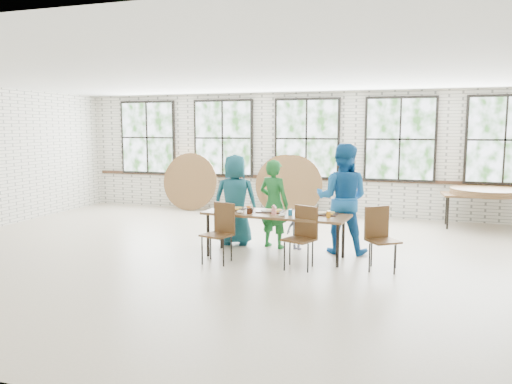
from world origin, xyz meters
TOP-DOWN VIEW (x-y plane):
  - room at (0.00, 4.44)m, footprint 12.00×12.00m
  - dining_table at (0.40, 0.19)m, footprint 2.46×1.01m
  - chair_near_left at (-0.35, -0.36)m, footprint 0.53×0.52m
  - chair_near_right at (0.97, -0.28)m, footprint 0.54×0.53m
  - chair_spare at (2.10, 0.01)m, footprint 0.58×0.58m
  - adult_teal at (-0.54, 0.84)m, footprint 0.90×0.67m
  - adult_green at (0.19, 0.84)m, footprint 0.66×0.53m
  - toddler at (0.63, 0.84)m, footprint 0.54×0.42m
  - adult_blue at (1.41, 0.84)m, footprint 0.92×0.72m
  - storage_table at (4.04, 3.80)m, footprint 1.86×0.90m
  - tabletop_clutter at (0.50, 0.17)m, footprint 2.04×0.61m
  - round_tops_stacked at (4.04, 3.80)m, footprint 1.50×1.50m
  - round_tops_leaning at (-1.26, 4.14)m, footprint 4.23×0.41m

SIDE VIEW (x-z plane):
  - toddler at x=0.63m, z-range 0.00..0.73m
  - chair_near_left at x=-0.35m, z-range 0.08..1.03m
  - chair_near_right at x=0.97m, z-range 0.08..1.03m
  - chair_spare at x=2.10m, z-range 0.08..1.03m
  - storage_table at x=4.04m, z-range 0.32..1.06m
  - dining_table at x=0.40m, z-range 0.32..1.06m
  - round_tops_leaning at x=-1.26m, z-range -0.01..1.48m
  - tabletop_clutter at x=0.50m, z-range 0.71..0.82m
  - adult_green at x=0.19m, z-range 0.00..1.58m
  - round_tops_stacked at x=4.04m, z-range 0.74..0.87m
  - adult_teal at x=-0.54m, z-range 0.00..1.66m
  - adult_blue at x=1.41m, z-range 0.00..1.88m
  - room at x=0.00m, z-range -4.17..7.83m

